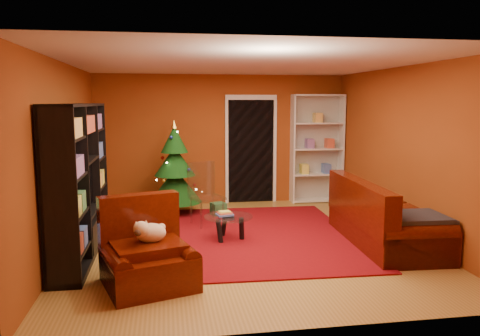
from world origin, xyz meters
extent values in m
cube|color=olive|center=(0.00, 0.00, -0.03)|extent=(5.00, 5.50, 0.05)
cube|color=silver|center=(0.00, 0.00, 2.62)|extent=(5.00, 5.50, 0.05)
cube|color=#8D3C13|center=(0.00, 2.77, 1.30)|extent=(5.00, 0.05, 2.60)
cube|color=#8D3C13|center=(-2.52, 0.00, 1.30)|extent=(0.05, 5.50, 2.60)
cube|color=#8D3C13|center=(2.52, 0.00, 1.30)|extent=(0.05, 5.50, 2.60)
cube|color=maroon|center=(0.11, 0.27, 0.01)|extent=(3.30, 3.82, 0.02)
cube|color=#1C6F7A|center=(-1.61, 2.29, 0.15)|extent=(0.36, 0.36, 0.29)
cube|color=#24572E|center=(-0.20, 1.63, 0.12)|extent=(0.31, 0.31, 0.24)
cube|color=maroon|center=(-1.21, 2.05, 0.11)|extent=(0.27, 0.27, 0.22)
camera|label=1|loc=(-1.13, -6.62, 2.06)|focal=35.00mm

